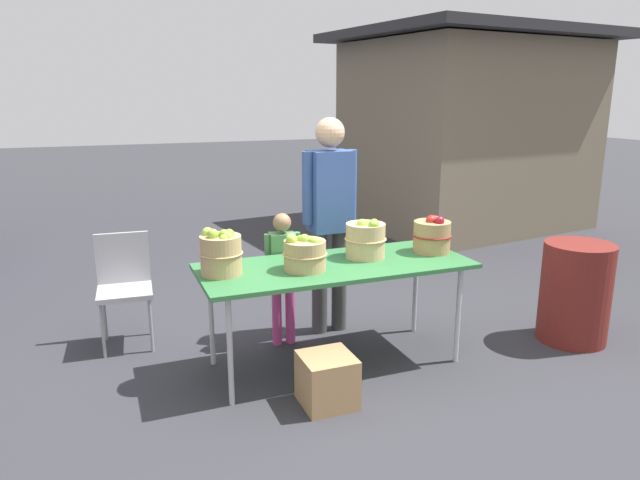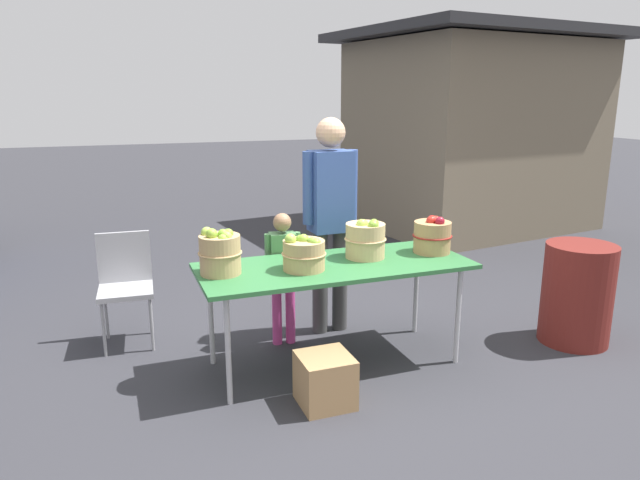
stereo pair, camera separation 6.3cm
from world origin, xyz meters
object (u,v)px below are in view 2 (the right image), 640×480
at_px(apple_basket_green_1, 304,253).
at_px(apple_basket_green_2, 365,239).
at_px(trash_barrel, 577,294).
at_px(apple_basket_green_0, 220,253).
at_px(market_table, 335,270).
at_px(produce_crate, 325,380).
at_px(vendor_adult, 330,209).
at_px(child_customer, 283,268).
at_px(apple_basket_red_0, 432,235).
at_px(folding_chair, 125,279).

distance_m(apple_basket_green_1, apple_basket_green_2, 0.53).
bearing_deg(trash_barrel, apple_basket_green_0, 172.47).
relative_size(market_table, produce_crate, 5.86).
xyz_separation_m(vendor_adult, trash_barrel, (1.72, -0.88, -0.62)).
xyz_separation_m(child_customer, trash_barrel, (2.15, -0.76, -0.22)).
distance_m(apple_basket_green_0, trash_barrel, 2.77).
bearing_deg(market_table, apple_basket_red_0, 2.01).
relative_size(apple_basket_green_0, apple_basket_green_2, 1.04).
bearing_deg(apple_basket_green_0, produce_crate, -47.29).
bearing_deg(apple_basket_green_2, apple_basket_green_1, -165.83).
xyz_separation_m(apple_basket_red_0, produce_crate, (-1.06, -0.54, -0.72)).
xyz_separation_m(market_table, child_customer, (-0.24, 0.46, -0.09)).
bearing_deg(apple_basket_red_0, trash_barrel, -16.52).
relative_size(apple_basket_red_0, produce_crate, 0.90).
bearing_deg(trash_barrel, child_customer, 160.42).
height_order(apple_basket_red_0, vendor_adult, vendor_adult).
bearing_deg(produce_crate, apple_basket_green_2, 47.67).
bearing_deg(apple_basket_green_0, market_table, -3.81).
height_order(folding_chair, produce_crate, folding_chair).
bearing_deg(apple_basket_green_0, folding_chair, 123.69).
xyz_separation_m(child_customer, produce_crate, (-0.03, -0.97, -0.45)).
relative_size(market_table, trash_barrel, 2.41).
xyz_separation_m(apple_basket_green_2, folding_chair, (-1.64, 0.85, -0.38)).
distance_m(apple_basket_green_1, folding_chair, 1.53).
bearing_deg(folding_chair, market_table, -30.30).
xyz_separation_m(apple_basket_green_1, vendor_adult, (0.44, 0.63, 0.15)).
distance_m(apple_basket_green_0, child_customer, 0.74).
xyz_separation_m(market_table, vendor_adult, (0.19, 0.58, 0.31)).
bearing_deg(apple_basket_red_0, vendor_adult, 137.48).
distance_m(child_customer, produce_crate, 1.07).
bearing_deg(child_customer, produce_crate, 94.49).
relative_size(market_table, apple_basket_green_1, 6.29).
bearing_deg(apple_basket_red_0, apple_basket_green_1, -175.53).
distance_m(apple_basket_red_0, folding_chair, 2.37).
height_order(market_table, apple_basket_green_1, apple_basket_green_1).
height_order(apple_basket_green_0, folding_chair, apple_basket_green_0).
bearing_deg(market_table, produce_crate, -117.79).
distance_m(apple_basket_green_0, apple_basket_green_2, 1.06).
bearing_deg(trash_barrel, apple_basket_red_0, 163.48).
relative_size(folding_chair, produce_crate, 2.65).
relative_size(child_customer, trash_barrel, 1.32).
distance_m(apple_basket_red_0, trash_barrel, 1.26).
relative_size(apple_basket_green_0, folding_chair, 0.37).
bearing_deg(folding_chair, child_customer, -18.66).
distance_m(apple_basket_green_1, child_customer, 0.57).
bearing_deg(apple_basket_green_2, child_customer, 142.86).
height_order(market_table, apple_basket_red_0, apple_basket_red_0).
relative_size(apple_basket_red_0, folding_chair, 0.34).
height_order(apple_basket_green_2, trash_barrel, apple_basket_green_2).
xyz_separation_m(market_table, apple_basket_red_0, (0.79, 0.03, 0.18)).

